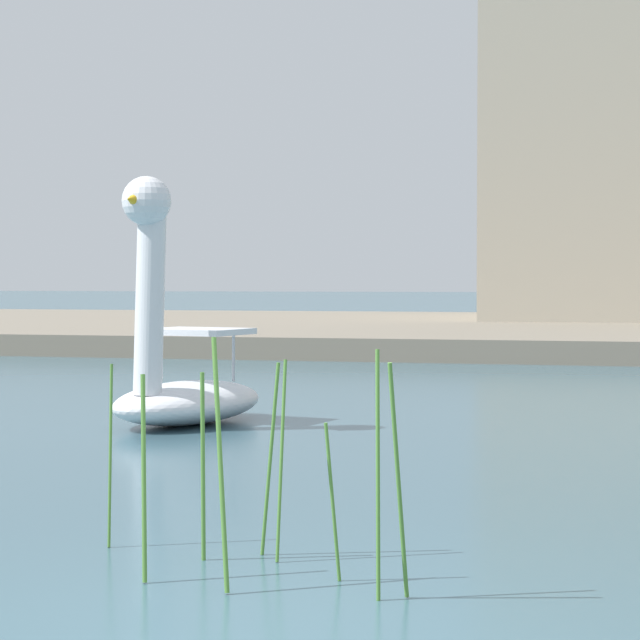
# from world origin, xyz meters

# --- Properties ---
(ground_plane) EXTENTS (417.90, 417.90, 0.00)m
(ground_plane) POSITION_xyz_m (0.00, 0.00, 0.00)
(ground_plane) COLOR #385966
(shore_bank_far) EXTENTS (145.83, 26.01, 0.55)m
(shore_bank_far) POSITION_xyz_m (0.00, 35.88, 0.28)
(shore_bank_far) COLOR slate
(shore_bank_far) RESTS_ON ground_plane
(swan_boat) EXTENTS (2.01, 3.05, 3.23)m
(swan_boat) POSITION_xyz_m (-4.03, 9.39, 0.71)
(swan_boat) COLOR white
(swan_boat) RESTS_ON ground_plane
(reed_clump_foreground) EXTENTS (2.39, 1.24, 1.56)m
(reed_clump_foreground) POSITION_xyz_m (-0.44, 1.30, 0.69)
(reed_clump_foreground) COLOR #4C7F33
(reed_clump_foreground) RESTS_ON ground_plane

